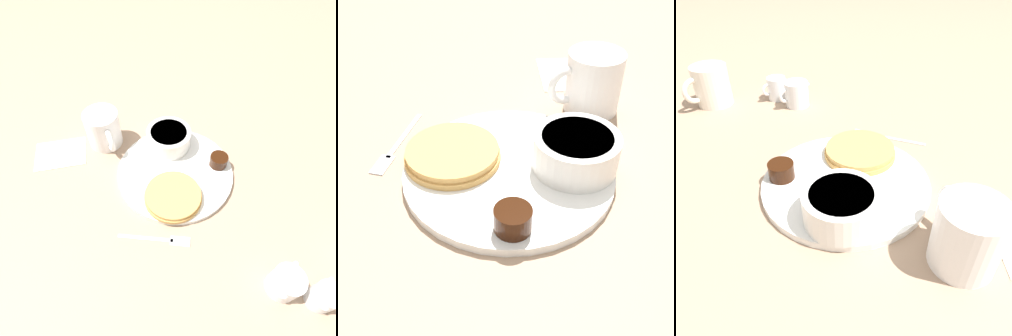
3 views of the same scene
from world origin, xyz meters
The scene contains 11 objects.
ground_plane centered at (0.00, 0.00, 0.00)m, with size 4.00×4.00×0.00m, color #9E7F66.
plate centered at (0.00, 0.00, 0.01)m, with size 0.28×0.28×0.01m.
pancake_stack centered at (0.00, 0.08, 0.02)m, with size 0.13×0.13×0.02m.
bowl centered at (0.02, -0.08, 0.04)m, with size 0.11×0.11×0.05m.
syrup_cup centered at (-0.10, -0.03, 0.03)m, with size 0.04×0.04×0.03m.
butter_ramekin centered at (0.01, -0.11, 0.03)m, with size 0.04×0.04×0.04m.
coffee_mug centered at (0.19, -0.09, 0.05)m, with size 0.09×0.11×0.10m.
creamer_pitcher_near centered at (-0.21, 0.25, 0.03)m, with size 0.06×0.07×0.06m.
creamer_pitcher_far centered at (-0.27, 0.26, 0.03)m, with size 0.05×0.06×0.06m.
fork centered at (0.01, 0.17, 0.00)m, with size 0.15×0.02×0.00m.
napkin centered at (0.30, -0.04, 0.00)m, with size 0.15×0.13×0.00m.
Camera 1 is at (-0.01, 0.38, 0.52)m, focal length 28.00 mm.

